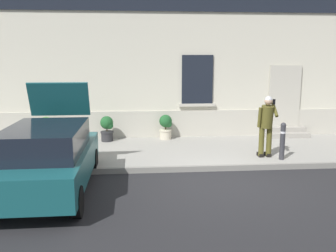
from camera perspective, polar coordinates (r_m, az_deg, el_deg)
The scene contains 11 objects.
ground_plane at distance 8.74m, azimuth 8.63°, elevation -8.92°, with size 80.00×80.00×0.00m, color #232326.
sidewalk at distance 11.34m, azimuth 5.38°, elevation -3.91°, with size 24.00×3.60×0.15m, color #99968E.
curb_edge at distance 9.58m, azimuth 7.34°, elevation -6.65°, with size 24.00×0.12×0.15m, color gray.
building_facade at distance 13.47m, azimuth 3.78°, elevation 14.05°, with size 24.00×1.52×7.50m.
entrance_stoop at distance 13.68m, azimuth 18.07°, elevation -1.00°, with size 1.59×0.64×0.32m.
hatchback_car_teal at distance 8.26m, azimuth -18.51°, elevation -4.69°, with size 1.83×4.08×2.34m.
bollard_near_person at distance 10.39m, azimuth 17.75°, elevation -2.08°, with size 0.15×0.15×1.04m.
person_on_phone at distance 10.42m, azimuth 15.40°, elevation 0.53°, with size 0.51×0.49×1.75m.
planter_olive at distance 12.71m, azimuth -18.72°, elevation -0.40°, with size 0.44×0.44×0.86m.
planter_charcoal at distance 12.34m, azimuth -9.66°, elevation -0.31°, with size 0.44×0.44×0.86m.
planter_cream at distance 12.47m, azimuth -0.35°, elevation -0.04°, with size 0.44×0.44×0.86m.
Camera 1 is at (-1.97, -8.01, 2.89)m, focal length 38.34 mm.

